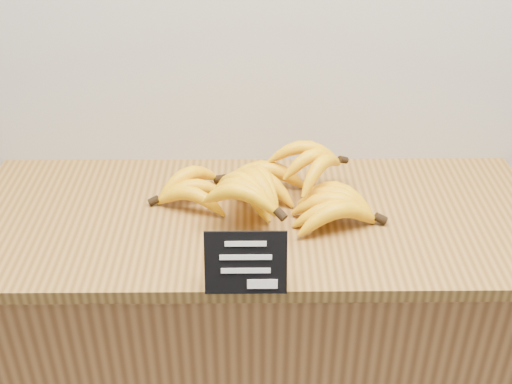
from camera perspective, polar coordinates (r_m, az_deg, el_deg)
name	(u,v)px	position (r m, az deg, el deg)	size (l,w,h in m)	color
counter	(256,359)	(1.79, -0.01, -14.60)	(1.45, 0.50, 0.90)	#A06733
counter_top	(256,218)	(1.49, -0.02, -2.36)	(1.32, 0.54, 0.03)	olive
chalkboard_sign	(246,263)	(1.23, -0.92, -6.33)	(0.16, 0.01, 0.13)	black
banana_pile	(271,189)	(1.46, 1.30, 0.27)	(0.54, 0.38, 0.13)	#F6B909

